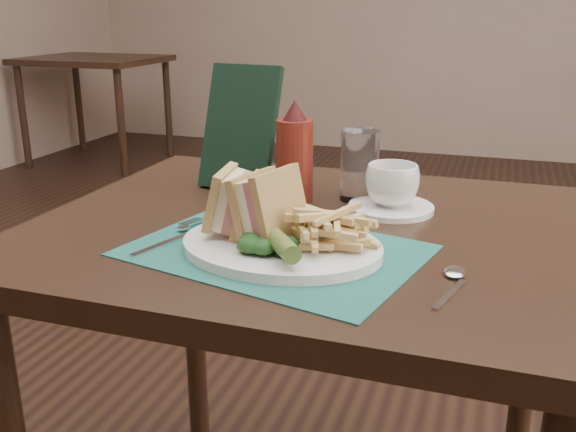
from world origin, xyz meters
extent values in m
plane|color=black|center=(0.00, 0.00, 0.00)|extent=(7.00, 7.00, 0.00)
plane|color=gray|center=(0.00, 3.50, 0.00)|extent=(6.00, 0.00, 6.00)
cube|color=#1B584E|center=(-0.01, -0.64, 0.75)|extent=(0.47, 0.38, 0.00)
cylinder|color=#485F24|center=(0.02, -0.70, 0.79)|extent=(0.09, 0.11, 0.03)
cylinder|color=white|center=(0.12, -0.39, 0.76)|extent=(0.16, 0.16, 0.01)
imported|color=white|center=(0.12, -0.39, 0.80)|extent=(0.13, 0.13, 0.07)
cylinder|color=silver|center=(0.05, -0.34, 0.81)|extent=(0.08, 0.08, 0.13)
cube|color=black|center=(-0.19, -0.33, 0.87)|extent=(0.16, 0.11, 0.24)
camera|label=1|loc=(0.29, -1.47, 1.10)|focal=40.00mm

